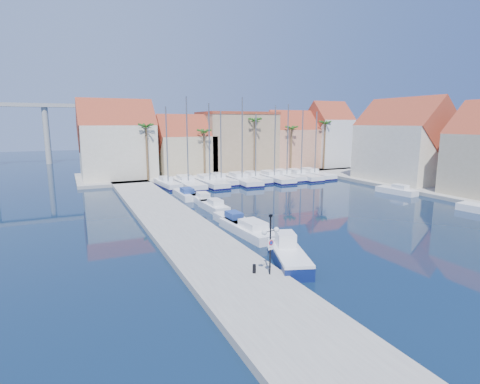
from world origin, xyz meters
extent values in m
plane|color=black|center=(0.00, 0.00, 0.00)|extent=(260.00, 260.00, 0.00)
cube|color=gray|center=(-9.00, 13.50, 0.25)|extent=(6.00, 77.00, 0.50)
cube|color=gray|center=(10.00, 48.00, 0.25)|extent=(54.00, 16.00, 0.50)
cube|color=gray|center=(32.00, 15.00, 0.25)|extent=(12.00, 60.00, 0.50)
cylinder|color=black|center=(-7.00, -1.04, 2.46)|extent=(0.10, 0.10, 3.93)
cylinder|color=black|center=(-7.24, -1.09, 3.35)|extent=(0.49, 0.14, 0.05)
cylinder|color=black|center=(-6.76, -1.00, 3.35)|extent=(0.49, 0.14, 0.05)
sphere|color=white|center=(-7.48, -1.13, 3.35)|extent=(0.35, 0.35, 0.35)
sphere|color=white|center=(-6.52, -0.95, 3.35)|extent=(0.35, 0.35, 0.35)
cube|color=black|center=(-7.00, -1.04, 4.33)|extent=(0.23, 0.16, 0.16)
cube|color=white|center=(-6.99, -1.10, 2.56)|extent=(0.49, 0.12, 0.49)
cylinder|color=red|center=(-6.98, -1.13, 2.61)|extent=(0.33, 0.08, 0.33)
cylinder|color=#1933A5|center=(-6.98, -1.14, 2.61)|extent=(0.23, 0.06, 0.24)
cube|color=white|center=(-6.99, -1.10, 2.22)|extent=(0.39, 0.10, 0.14)
cylinder|color=black|center=(-7.80, -0.43, 0.78)|extent=(0.23, 0.23, 0.57)
cube|color=#0D1A51|center=(-4.40, 0.80, 0.45)|extent=(3.80, 6.27, 0.89)
cube|color=white|center=(-4.40, 0.80, 0.99)|extent=(3.80, 6.27, 0.20)
cube|color=white|center=(-4.02, 1.93, 1.54)|extent=(1.73, 1.92, 1.09)
cube|color=white|center=(-3.61, 8.82, 0.40)|extent=(2.90, 7.64, 0.80)
cube|color=white|center=(-3.56, 8.07, 1.10)|extent=(1.85, 2.73, 0.60)
cube|color=white|center=(-3.77, 12.38, 0.40)|extent=(1.94, 5.42, 0.80)
cube|color=navy|center=(-3.75, 11.85, 1.10)|extent=(1.28, 1.92, 0.60)
cube|color=white|center=(-3.18, 18.92, 0.40)|extent=(1.94, 5.66, 0.80)
cube|color=white|center=(-3.16, 18.36, 1.10)|extent=(1.31, 2.00, 0.60)
cube|color=white|center=(-3.02, 23.43, 0.40)|extent=(2.13, 5.84, 0.80)
cube|color=white|center=(-3.05, 22.86, 1.10)|extent=(1.39, 2.08, 0.60)
cube|color=white|center=(-3.92, 27.40, 0.40)|extent=(2.10, 6.37, 0.80)
cube|color=navy|center=(-3.92, 26.77, 1.10)|extent=(1.45, 2.24, 0.60)
cube|color=white|center=(24.00, 17.42, 0.40)|extent=(2.66, 5.94, 0.80)
cube|color=white|center=(24.09, 16.85, 1.10)|extent=(1.57, 2.17, 0.60)
cube|color=white|center=(-4.15, 36.43, 0.50)|extent=(2.76, 8.37, 1.00)
cube|color=#0D0C3E|center=(-4.15, 36.43, 0.18)|extent=(2.83, 8.44, 0.28)
cube|color=white|center=(-4.21, 37.25, 1.30)|extent=(1.68, 2.58, 0.60)
cylinder|color=slate|center=(-4.11, 36.02, 6.66)|extent=(0.20, 0.20, 11.33)
cube|color=white|center=(-1.08, 35.93, 0.50)|extent=(3.06, 11.38, 1.00)
cube|color=#0D0C3E|center=(-1.08, 35.93, 0.18)|extent=(3.12, 11.44, 0.28)
cube|color=white|center=(-1.07, 37.06, 1.30)|extent=(2.10, 3.42, 0.60)
cylinder|color=slate|center=(-1.09, 35.36, 7.42)|extent=(0.20, 0.20, 12.83)
cube|color=white|center=(2.29, 35.38, 0.50)|extent=(3.23, 10.86, 1.00)
cube|color=#0D0C3E|center=(2.29, 35.38, 0.18)|extent=(3.29, 10.92, 0.28)
cube|color=white|center=(2.24, 36.45, 1.30)|extent=(2.09, 3.30, 0.60)
cylinder|color=slate|center=(2.31, 34.84, 6.96)|extent=(0.20, 0.20, 11.92)
cube|color=white|center=(4.76, 36.60, 0.50)|extent=(3.00, 9.17, 1.00)
cube|color=#0D0C3E|center=(4.76, 36.60, 0.18)|extent=(3.07, 9.23, 0.28)
cube|color=white|center=(4.69, 37.50, 1.30)|extent=(1.84, 2.82, 0.60)
cylinder|color=slate|center=(4.79, 36.15, 6.39)|extent=(0.20, 0.20, 10.78)
cube|color=white|center=(8.05, 35.49, 0.50)|extent=(3.45, 11.74, 1.00)
cube|color=#0D0C3E|center=(8.05, 35.49, 0.18)|extent=(3.51, 11.80, 0.28)
cube|color=white|center=(8.09, 36.65, 1.30)|extent=(2.24, 3.57, 0.60)
cylinder|color=slate|center=(8.03, 34.91, 7.48)|extent=(0.20, 0.20, 12.96)
cube|color=white|center=(10.96, 36.22, 0.50)|extent=(2.38, 9.07, 1.00)
cube|color=#0D0C3E|center=(10.96, 36.22, 0.18)|extent=(2.44, 9.13, 0.28)
cube|color=white|center=(10.95, 37.12, 1.30)|extent=(1.66, 2.72, 0.60)
cylinder|color=slate|center=(10.96, 35.77, 6.19)|extent=(0.20, 0.20, 10.38)
cube|color=white|center=(14.14, 35.37, 0.50)|extent=(3.25, 11.34, 1.00)
cube|color=#0D0C3E|center=(14.14, 35.37, 0.18)|extent=(3.31, 11.40, 0.28)
cube|color=white|center=(14.17, 36.49, 1.30)|extent=(2.15, 3.44, 0.60)
cylinder|color=slate|center=(14.12, 34.81, 6.87)|extent=(0.20, 0.20, 11.75)
cube|color=white|center=(17.21, 36.24, 0.50)|extent=(2.77, 10.16, 1.00)
cube|color=#0D0C3E|center=(17.21, 36.24, 0.18)|extent=(2.83, 10.22, 0.28)
cube|color=white|center=(17.20, 37.25, 1.30)|extent=(1.88, 3.06, 0.60)
cylinder|color=slate|center=(17.22, 35.73, 7.03)|extent=(0.20, 0.20, 12.07)
cube|color=white|center=(19.74, 35.54, 0.50)|extent=(3.02, 10.97, 1.00)
cube|color=#0D0C3E|center=(19.74, 35.54, 0.18)|extent=(3.08, 11.03, 0.28)
cube|color=white|center=(19.72, 36.64, 1.30)|extent=(2.04, 3.31, 0.60)
cylinder|color=slate|center=(19.75, 35.00, 6.53)|extent=(0.20, 0.20, 11.07)
cube|color=white|center=(22.97, 35.91, 0.50)|extent=(2.96, 10.42, 1.00)
cube|color=#0D0C3E|center=(22.97, 35.91, 0.18)|extent=(3.02, 10.48, 0.28)
cube|color=white|center=(22.95, 36.95, 1.30)|extent=(1.96, 3.15, 0.60)
cylinder|color=slate|center=(22.99, 35.40, 6.43)|extent=(0.20, 0.20, 10.87)
cube|color=beige|center=(-10.00, 47.00, 5.00)|extent=(12.00, 9.00, 9.00)
cube|color=maroon|center=(-10.00, 47.00, 9.50)|extent=(12.30, 9.00, 9.00)
cube|color=tan|center=(2.00, 47.00, 4.00)|extent=(10.00, 8.00, 7.00)
cube|color=maroon|center=(2.00, 47.00, 7.50)|extent=(10.30, 8.00, 8.00)
cube|color=#9A835F|center=(13.00, 48.00, 6.00)|extent=(14.00, 10.00, 11.00)
cube|color=maroon|center=(13.00, 48.00, 11.75)|extent=(14.20, 10.20, 0.50)
cube|color=tan|center=(25.00, 47.00, 4.50)|extent=(10.00, 8.00, 8.00)
cube|color=maroon|center=(25.00, 47.00, 8.50)|extent=(10.30, 8.00, 8.00)
cube|color=silver|center=(34.00, 46.00, 5.50)|extent=(8.00, 8.00, 10.00)
cube|color=maroon|center=(34.00, 46.00, 10.50)|extent=(8.30, 8.00, 8.00)
cube|color=beige|center=(32.00, 24.00, 5.00)|extent=(9.00, 14.00, 9.00)
cube|color=maroon|center=(32.00, 24.00, 9.50)|extent=(9.00, 14.30, 9.00)
cylinder|color=brown|center=(-6.00, 42.00, 5.00)|extent=(0.36, 0.36, 9.00)
sphere|color=#225518|center=(-6.00, 42.00, 9.35)|extent=(2.60, 2.60, 2.60)
cylinder|color=brown|center=(4.00, 42.00, 4.50)|extent=(0.36, 0.36, 8.00)
sphere|color=#225518|center=(4.00, 42.00, 8.35)|extent=(2.60, 2.60, 2.60)
cylinder|color=brown|center=(14.00, 42.00, 5.50)|extent=(0.36, 0.36, 10.00)
sphere|color=#225518|center=(14.00, 42.00, 10.35)|extent=(2.60, 2.60, 2.60)
cylinder|color=brown|center=(22.00, 42.00, 4.75)|extent=(0.36, 0.36, 8.50)
sphere|color=#225518|center=(22.00, 42.00, 8.85)|extent=(2.60, 2.60, 2.60)
cylinder|color=brown|center=(30.00, 42.00, 5.25)|extent=(0.36, 0.36, 9.50)
sphere|color=#225518|center=(30.00, 42.00, 9.85)|extent=(2.60, 2.60, 2.60)
cylinder|color=#9E9E99|center=(-22.00, 82.00, 7.00)|extent=(1.40, 1.40, 14.00)
camera|label=1|loc=(-18.14, -20.51, 9.98)|focal=28.00mm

